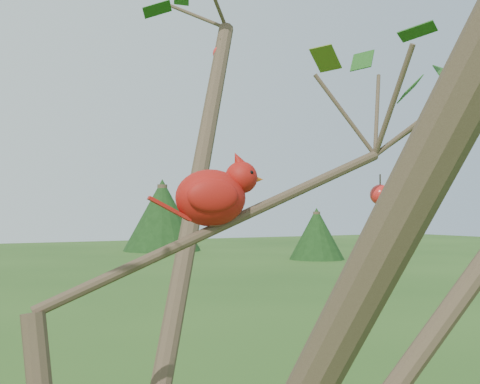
% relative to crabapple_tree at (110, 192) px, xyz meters
% --- Properties ---
extents(crabapple_tree, '(2.35, 2.05, 2.95)m').
position_rel_crabapple_tree_xyz_m(crabapple_tree, '(0.00, 0.00, 0.00)').
color(crabapple_tree, '#403122').
rests_on(crabapple_tree, ground).
extents(cardinal, '(0.19, 0.11, 0.14)m').
position_rel_crabapple_tree_xyz_m(cardinal, '(0.20, 0.10, 0.00)').
color(cardinal, '#B41B0F').
rests_on(cardinal, ground).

